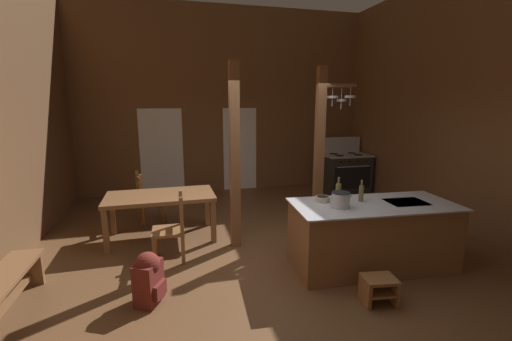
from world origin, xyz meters
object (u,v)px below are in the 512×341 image
ladderback_chair_by_post (172,229)px  backpack (148,276)px  mixing_bowl_on_counter (323,199)px  dining_table (161,200)px  ladderback_chair_near_window (148,198)px  bench_along_left_wall (0,293)px  stove_range (345,172)px  kitchen_island (372,235)px  bottle_tall_on_counter (338,192)px  step_stool (379,288)px  bottle_short_on_counter (361,193)px  stockpot_on_counter (341,200)px

ladderback_chair_by_post → backpack: 1.07m
ladderback_chair_by_post → mixing_bowl_on_counter: 2.13m
backpack → mixing_bowl_on_counter: bearing=10.7°
dining_table → ladderback_chair_by_post: 0.88m
ladderback_chair_near_window → bench_along_left_wall: bearing=-115.9°
backpack → stove_range: bearing=40.6°
kitchen_island → bench_along_left_wall: kitchen_island is taller
stove_range → dining_table: bearing=-155.7°
backpack → bottle_tall_on_counter: 2.58m
dining_table → ladderback_chair_by_post: ladderback_chair_by_post is taller
step_stool → bottle_short_on_counter: 1.28m
kitchen_island → ladderback_chair_near_window: size_ratio=2.34×
ladderback_chair_near_window → bottle_short_on_counter: 3.82m
ladderback_chair_near_window → stockpot_on_counter: stockpot_on_counter is taller
stove_range → stockpot_on_counter: 4.30m
stockpot_on_counter → bottle_short_on_counter: bearing=23.8°
stockpot_on_counter → bottle_short_on_counter: (0.40, 0.18, 0.02)m
ladderback_chair_near_window → bench_along_left_wall: 2.99m
backpack → stockpot_on_counter: size_ratio=1.94×
mixing_bowl_on_counter → kitchen_island: bearing=-22.6°
kitchen_island → mixing_bowl_on_counter: mixing_bowl_on_counter is taller
stove_range → ladderback_chair_by_post: stove_range is taller
bottle_short_on_counter → kitchen_island: bearing=-50.0°
stove_range → kitchen_island: bearing=-113.6°
step_stool → kitchen_island: bearing=63.0°
ladderback_chair_by_post → bench_along_left_wall: ladderback_chair_by_post is taller
ladderback_chair_by_post → bottle_short_on_counter: bottle_short_on_counter is taller
step_stool → stockpot_on_counter: bearing=98.0°
ladderback_chair_by_post → mixing_bowl_on_counter: bearing=-16.8°
dining_table → ladderback_chair_near_window: (-0.25, 0.86, -0.20)m
kitchen_island → bottle_short_on_counter: 0.59m
ladderback_chair_by_post → mixing_bowl_on_counter: mixing_bowl_on_counter is taller
kitchen_island → ladderback_chair_by_post: ladderback_chair_by_post is taller
kitchen_island → stockpot_on_counter: stockpot_on_counter is taller
step_stool → bench_along_left_wall: size_ratio=0.26×
dining_table → mixing_bowl_on_counter: bearing=-33.7°
kitchen_island → backpack: kitchen_island is taller
stockpot_on_counter → mixing_bowl_on_counter: 0.32m
bottle_tall_on_counter → stockpot_on_counter: bearing=-110.3°
backpack → ladderback_chair_by_post: bearing=75.2°
stove_range → bench_along_left_wall: size_ratio=0.86×
step_stool → bench_along_left_wall: bench_along_left_wall is taller
bench_along_left_wall → stockpot_on_counter: bearing=1.3°
backpack → bottle_short_on_counter: bearing=6.3°
kitchen_island → dining_table: kitchen_island is taller
bench_along_left_wall → kitchen_island: bearing=1.7°
step_stool → backpack: backpack is taller
ladderback_chair_near_window → step_stool: bearing=-52.0°
kitchen_island → bottle_tall_on_counter: bottle_tall_on_counter is taller
bench_along_left_wall → step_stool: bearing=-9.7°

